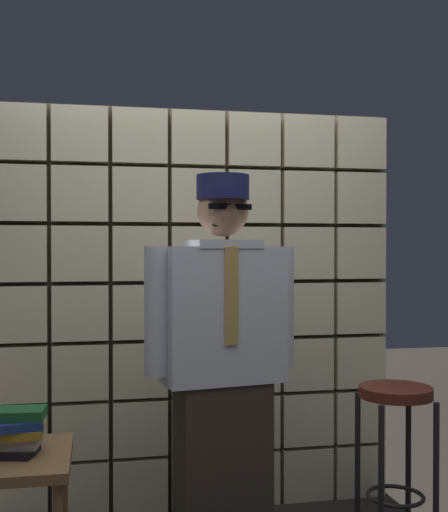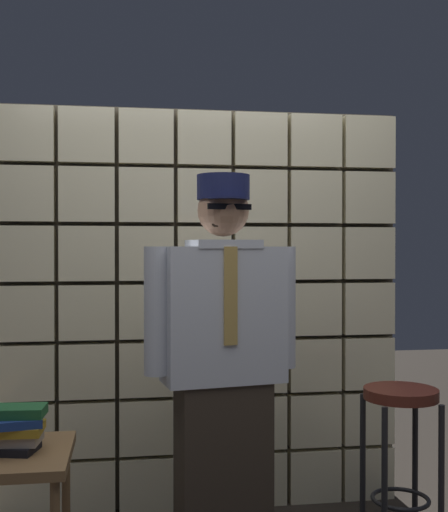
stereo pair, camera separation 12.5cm
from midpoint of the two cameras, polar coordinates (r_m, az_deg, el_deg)
name	(u,v)px [view 2 (the right image)]	position (r m, az deg, el deg)	size (l,w,h in m)	color
glass_block_wall	(204,310)	(3.46, -0.76, -4.77)	(2.13, 0.10, 2.13)	beige
standing_person	(222,365)	(2.80, 1.14, -9.56)	(0.68, 0.32, 1.69)	#382D23
bar_stool	(401,428)	(3.22, 16.32, -14.28)	(0.34, 0.34, 0.73)	#592319
side_table	(3,472)	(2.80, -17.49, -17.60)	(0.52, 0.52, 0.58)	brown
book_stack	(14,428)	(2.74, -16.65, -14.25)	(0.26, 0.21, 0.18)	black
coffee_mug	(22,435)	(2.81, -16.03, -14.82)	(0.13, 0.08, 0.09)	black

